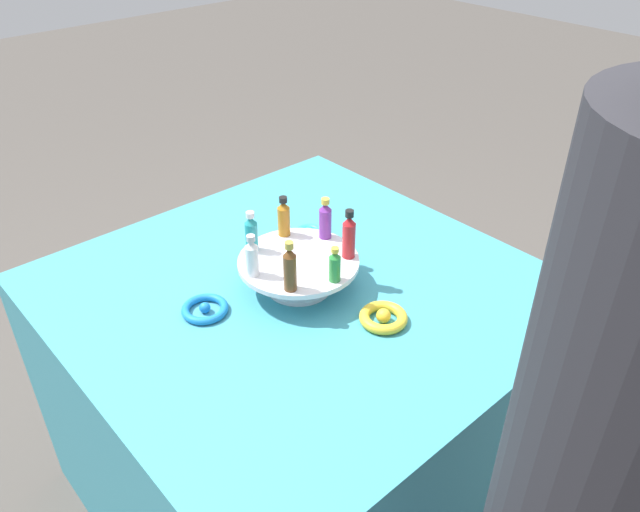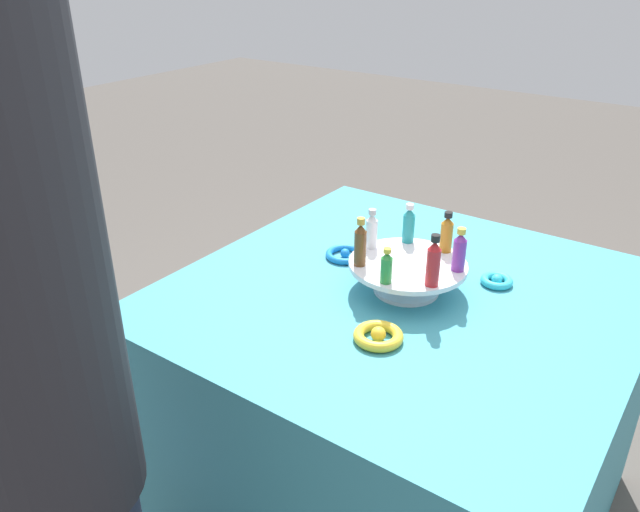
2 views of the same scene
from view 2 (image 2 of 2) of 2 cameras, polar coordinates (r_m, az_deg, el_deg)
name	(u,v)px [view 2 (image 2 of 2)]	position (r m, az deg, el deg)	size (l,w,h in m)	color
ground_plane	(390,509)	(2.01, 6.46, -22.02)	(12.00, 12.00, 0.00)	#4C4742
party_table	(397,411)	(1.75, 7.09, -13.87)	(1.06, 1.06, 0.75)	teal
display_stand	(407,271)	(1.51, 7.99, -1.41)	(0.28, 0.28, 0.08)	silver
bottle_teal	(409,225)	(1.58, 8.12, 2.86)	(0.03, 0.03, 0.10)	teal
bottle_clear	(372,230)	(1.54, 4.75, 2.37)	(0.03, 0.03, 0.10)	silver
bottle_brown	(360,244)	(1.45, 3.70, 1.13)	(0.03, 0.03, 0.12)	brown
bottle_green	(386,267)	(1.38, 6.10, -1.00)	(0.03, 0.03, 0.08)	#288438
bottle_red	(433,262)	(1.38, 10.33, -0.58)	(0.03, 0.03, 0.12)	#B21E23
bottle_purple	(459,251)	(1.46, 12.63, 0.44)	(0.03, 0.03, 0.11)	#702D93
bottle_amber	(447,233)	(1.55, 11.50, 2.04)	(0.03, 0.03, 0.10)	#AD6B19
ribbon_bow_gold	(378,336)	(1.34, 5.35, -7.27)	(0.11, 0.11, 0.03)	gold
ribbon_bow_teal	(497,281)	(1.60, 15.85, -2.18)	(0.08, 0.08, 0.03)	#2DB7CC
ribbon_bow_blue	(345,254)	(1.68, 2.30, 0.15)	(0.11, 0.11, 0.03)	blue
person_figure	(47,423)	(1.11, -23.69, -13.77)	(0.28, 0.28, 1.62)	#282D42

